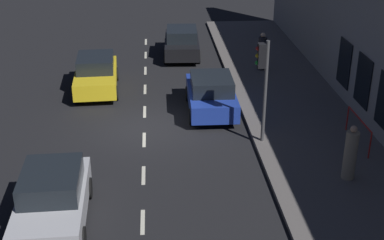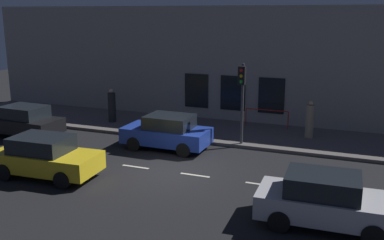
% 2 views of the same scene
% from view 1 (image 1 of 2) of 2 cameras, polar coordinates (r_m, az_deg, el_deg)
% --- Properties ---
extents(ground_plane, '(60.00, 60.00, 0.00)m').
position_cam_1_polar(ground_plane, '(20.76, -5.11, -0.89)').
color(ground_plane, black).
extents(sidewalk, '(4.50, 32.00, 0.15)m').
position_cam_1_polar(sidewalk, '(21.52, 11.75, -0.17)').
color(sidewalk, '#5B5654').
rests_on(sidewalk, ground).
extents(building_facade, '(0.65, 32.00, 6.48)m').
position_cam_1_polar(building_facade, '(21.29, 19.16, 7.80)').
color(building_facade, gray).
rests_on(building_facade, ground).
extents(lane_centre_line, '(0.12, 27.20, 0.01)m').
position_cam_1_polar(lane_centre_line, '(19.86, -5.14, -2.11)').
color(lane_centre_line, beige).
rests_on(lane_centre_line, ground).
extents(traffic_light, '(0.48, 0.32, 3.74)m').
position_cam_1_polar(traffic_light, '(18.54, 7.57, 5.09)').
color(traffic_light, '#424244').
rests_on(traffic_light, sidewalk).
extents(parked_car_0, '(1.99, 3.96, 1.58)m').
position_cam_1_polar(parked_car_0, '(21.87, 2.07, 2.80)').
color(parked_car_0, '#1E389E').
rests_on(parked_car_0, ground).
extents(parked_car_1, '(2.07, 4.15, 1.58)m').
position_cam_1_polar(parked_car_1, '(24.55, -10.21, 4.89)').
color(parked_car_1, gold).
rests_on(parked_car_1, ground).
extents(parked_car_2, '(2.02, 4.07, 1.58)m').
position_cam_1_polar(parked_car_2, '(28.98, -1.10, 8.29)').
color(parked_car_2, black).
rests_on(parked_car_2, ground).
extents(parked_car_3, '(2.01, 4.08, 1.58)m').
position_cam_1_polar(parked_car_3, '(15.37, -14.67, -8.10)').
color(parked_car_3, '#B7B7BC').
rests_on(parked_car_3, ground).
extents(pedestrian_0, '(0.57, 0.57, 1.83)m').
position_cam_1_polar(pedestrian_0, '(17.39, 16.56, -3.54)').
color(pedestrian_0, gray).
rests_on(pedestrian_0, sidewalk).
extents(pedestrian_1, '(0.59, 0.59, 1.86)m').
position_cam_1_polar(pedestrian_1, '(26.70, 7.51, 7.15)').
color(pedestrian_1, '#232328').
rests_on(pedestrian_1, sidewalk).
extents(red_railing, '(0.05, 2.30, 0.97)m').
position_cam_1_polar(red_railing, '(19.80, 17.42, -0.48)').
color(red_railing, red).
rests_on(red_railing, sidewalk).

